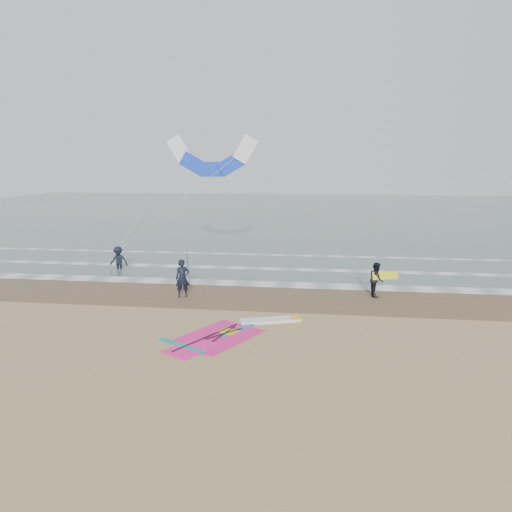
# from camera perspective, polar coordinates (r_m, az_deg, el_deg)

# --- Properties ---
(ground) EXTENTS (120.00, 120.00, 0.00)m
(ground) POSITION_cam_1_polar(r_m,az_deg,el_deg) (16.93, -1.94, -10.63)
(ground) COLOR tan
(ground) RESTS_ON ground
(sea_water) EXTENTS (120.00, 80.00, 0.02)m
(sea_water) POSITION_cam_1_polar(r_m,az_deg,el_deg) (63.87, 4.96, 5.51)
(sea_water) COLOR #47605E
(sea_water) RESTS_ON ground
(wet_sand_band) EXTENTS (120.00, 5.00, 0.01)m
(wet_sand_band) POSITION_cam_1_polar(r_m,az_deg,el_deg) (22.55, 0.49, -4.99)
(wet_sand_band) COLOR brown
(wet_sand_band) RESTS_ON ground
(foam_waterline) EXTENTS (120.00, 9.15, 0.02)m
(foam_waterline) POSITION_cam_1_polar(r_m,az_deg,el_deg) (26.82, 1.61, -2.31)
(foam_waterline) COLOR white
(foam_waterline) RESTS_ON ground
(windsurf_rig) EXTENTS (5.22, 4.94, 0.13)m
(windsurf_rig) POSITION_cam_1_polar(r_m,az_deg,el_deg) (17.76, -2.80, -9.46)
(windsurf_rig) COLOR white
(windsurf_rig) RESTS_ON ground
(person_standing) EXTENTS (0.80, 0.68, 1.86)m
(person_standing) POSITION_cam_1_polar(r_m,az_deg,el_deg) (22.44, -9.17, -2.77)
(person_standing) COLOR black
(person_standing) RESTS_ON ground
(person_walking) EXTENTS (0.65, 0.83, 1.69)m
(person_walking) POSITION_cam_1_polar(r_m,az_deg,el_deg) (23.06, 14.81, -2.84)
(person_walking) COLOR black
(person_walking) RESTS_ON ground
(person_wading) EXTENTS (1.18, 0.69, 1.80)m
(person_wading) POSITION_cam_1_polar(r_m,az_deg,el_deg) (29.26, -16.84, 0.09)
(person_wading) COLOR black
(person_wading) RESTS_ON ground
(held_pole) EXTENTS (0.17, 0.86, 1.82)m
(held_pole) POSITION_cam_1_polar(r_m,az_deg,el_deg) (22.26, -8.47, -1.72)
(held_pole) COLOR black
(held_pole) RESTS_ON ground
(carried_kiteboard) EXTENTS (1.30, 0.51, 0.39)m
(carried_kiteboard) POSITION_cam_1_polar(r_m,az_deg,el_deg) (22.97, 15.86, -2.37)
(carried_kiteboard) COLOR yellow
(carried_kiteboard) RESTS_ON ground
(surf_kite) EXTENTS (8.37, 2.78, 7.04)m
(surf_kite) POSITION_cam_1_polar(r_m,az_deg,el_deg) (29.51, -5.52, 11.92)
(surf_kite) COLOR white
(surf_kite) RESTS_ON ground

